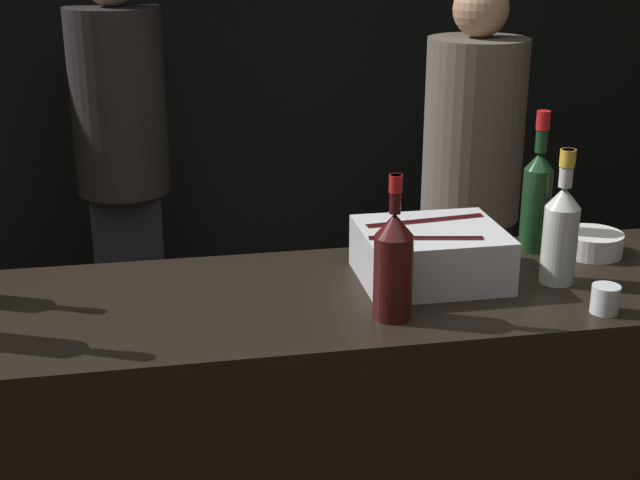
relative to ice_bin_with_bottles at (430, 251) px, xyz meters
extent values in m
cube|color=black|center=(-0.26, 2.43, 0.26)|extent=(6.40, 0.06, 2.80)
cube|color=silver|center=(0.00, 0.00, -0.01)|extent=(0.33, 0.28, 0.13)
cylinder|color=black|center=(-0.03, -0.06, 0.02)|extent=(0.27, 0.12, 0.07)
cylinder|color=black|center=(0.01, 0.00, 0.02)|extent=(0.25, 0.09, 0.06)
cylinder|color=black|center=(0.00, 0.06, 0.02)|extent=(0.30, 0.10, 0.07)
cylinder|color=silver|center=(0.46, 0.09, -0.04)|extent=(0.15, 0.15, 0.06)
cylinder|color=gray|center=(0.46, 0.09, -0.02)|extent=(0.13, 0.13, 0.01)
cylinder|color=silver|center=(0.32, -0.25, -0.04)|extent=(0.06, 0.06, 0.06)
sphere|color=#EFB256|center=(0.32, -0.25, -0.04)|extent=(0.03, 0.03, 0.03)
cylinder|color=#B2B7AD|center=(0.29, -0.07, 0.02)|extent=(0.08, 0.08, 0.18)
cone|color=#B2B7AD|center=(0.29, -0.07, 0.14)|extent=(0.08, 0.08, 0.05)
cylinder|color=#B2B7AD|center=(0.29, -0.07, 0.20)|extent=(0.03, 0.03, 0.09)
cylinder|color=gold|center=(0.29, -0.07, 0.23)|extent=(0.04, 0.04, 0.04)
cylinder|color=#143319|center=(0.32, 0.14, 0.04)|extent=(0.07, 0.07, 0.21)
cone|color=#143319|center=(0.32, 0.14, 0.17)|extent=(0.07, 0.07, 0.04)
cylinder|color=#143319|center=(0.32, 0.14, 0.24)|extent=(0.03, 0.03, 0.10)
cylinder|color=red|center=(0.32, 0.14, 0.27)|extent=(0.03, 0.03, 0.05)
cylinder|color=#380F0F|center=(-0.14, -0.19, 0.02)|extent=(0.08, 0.08, 0.18)
cone|color=#380F0F|center=(-0.14, -0.19, 0.14)|extent=(0.08, 0.08, 0.05)
cylinder|color=#380F0F|center=(-0.14, -0.19, 0.20)|extent=(0.02, 0.02, 0.08)
cylinder|color=red|center=(-0.14, -0.19, 0.23)|extent=(0.03, 0.03, 0.04)
cube|color=black|center=(-0.76, 1.77, -0.74)|extent=(0.29, 0.21, 0.82)
cylinder|color=black|center=(-0.76, 1.77, 0.04)|extent=(0.38, 0.38, 0.74)
cube|color=black|center=(0.60, 1.35, -0.76)|extent=(0.29, 0.21, 0.76)
cylinder|color=#60564C|center=(0.60, 1.35, -0.03)|extent=(0.39, 0.39, 0.70)
sphere|color=tan|center=(0.60, 1.35, 0.42)|extent=(0.21, 0.21, 0.21)
camera|label=1|loc=(-0.61, -1.87, 0.73)|focal=50.00mm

